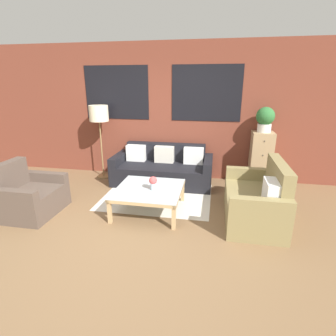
{
  "coord_description": "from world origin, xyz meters",
  "views": [
    {
      "loc": [
        1.19,
        -3.11,
        2.01
      ],
      "look_at": [
        0.37,
        1.27,
        0.55
      ],
      "focal_mm": 28.0,
      "sensor_mm": 36.0,
      "label": 1
    }
  ],
  "objects_px": {
    "couch_dark": "(163,169)",
    "floor_lamp": "(99,116)",
    "coffee_table": "(149,191)",
    "drawer_cabinet": "(260,159)",
    "armchair_corner": "(29,197)",
    "potted_plant": "(265,119)",
    "flower_vase": "(153,182)",
    "settee_vintage": "(257,201)"
  },
  "relations": [
    {
      "from": "couch_dark",
      "to": "floor_lamp",
      "type": "relative_size",
      "value": 1.29
    },
    {
      "from": "coffee_table",
      "to": "drawer_cabinet",
      "type": "bearing_deg",
      "value": 38.54
    },
    {
      "from": "floor_lamp",
      "to": "drawer_cabinet",
      "type": "xyz_separation_m",
      "value": [
        3.33,
        0.11,
        -0.8
      ]
    },
    {
      "from": "armchair_corner",
      "to": "drawer_cabinet",
      "type": "xyz_separation_m",
      "value": [
        3.78,
        1.92,
        0.27
      ]
    },
    {
      "from": "couch_dark",
      "to": "floor_lamp",
      "type": "height_order",
      "value": "floor_lamp"
    },
    {
      "from": "couch_dark",
      "to": "potted_plant",
      "type": "xyz_separation_m",
      "value": [
        1.95,
        0.2,
        1.07
      ]
    },
    {
      "from": "coffee_table",
      "to": "flower_vase",
      "type": "height_order",
      "value": "flower_vase"
    },
    {
      "from": "coffee_table",
      "to": "potted_plant",
      "type": "relative_size",
      "value": 2.18
    },
    {
      "from": "settee_vintage",
      "to": "armchair_corner",
      "type": "bearing_deg",
      "value": -173.11
    },
    {
      "from": "floor_lamp",
      "to": "drawer_cabinet",
      "type": "height_order",
      "value": "floor_lamp"
    },
    {
      "from": "settee_vintage",
      "to": "drawer_cabinet",
      "type": "distance_m",
      "value": 1.53
    },
    {
      "from": "armchair_corner",
      "to": "flower_vase",
      "type": "bearing_deg",
      "value": 10.37
    },
    {
      "from": "armchair_corner",
      "to": "coffee_table",
      "type": "height_order",
      "value": "armchair_corner"
    },
    {
      "from": "couch_dark",
      "to": "drawer_cabinet",
      "type": "xyz_separation_m",
      "value": [
        1.95,
        0.2,
        0.26
      ]
    },
    {
      "from": "couch_dark",
      "to": "drawer_cabinet",
      "type": "height_order",
      "value": "drawer_cabinet"
    },
    {
      "from": "drawer_cabinet",
      "to": "potted_plant",
      "type": "distance_m",
      "value": 0.81
    },
    {
      "from": "settee_vintage",
      "to": "armchair_corner",
      "type": "relative_size",
      "value": 1.53
    },
    {
      "from": "coffee_table",
      "to": "potted_plant",
      "type": "xyz_separation_m",
      "value": [
        1.91,
        1.52,
        1.01
      ]
    },
    {
      "from": "settee_vintage",
      "to": "coffee_table",
      "type": "distance_m",
      "value": 1.67
    },
    {
      "from": "armchair_corner",
      "to": "drawer_cabinet",
      "type": "distance_m",
      "value": 4.24
    },
    {
      "from": "settee_vintage",
      "to": "coffee_table",
      "type": "height_order",
      "value": "settee_vintage"
    },
    {
      "from": "drawer_cabinet",
      "to": "potted_plant",
      "type": "xyz_separation_m",
      "value": [
        0.0,
        0.0,
        0.81
      ]
    },
    {
      "from": "potted_plant",
      "to": "flower_vase",
      "type": "height_order",
      "value": "potted_plant"
    },
    {
      "from": "settee_vintage",
      "to": "floor_lamp",
      "type": "bearing_deg",
      "value": 155.85
    },
    {
      "from": "flower_vase",
      "to": "drawer_cabinet",
      "type": "bearing_deg",
      "value": 40.5
    },
    {
      "from": "couch_dark",
      "to": "floor_lamp",
      "type": "bearing_deg",
      "value": 176.02
    },
    {
      "from": "armchair_corner",
      "to": "flower_vase",
      "type": "height_order",
      "value": "armchair_corner"
    },
    {
      "from": "settee_vintage",
      "to": "potted_plant",
      "type": "height_order",
      "value": "potted_plant"
    },
    {
      "from": "floor_lamp",
      "to": "potted_plant",
      "type": "bearing_deg",
      "value": 1.86
    },
    {
      "from": "settee_vintage",
      "to": "potted_plant",
      "type": "relative_size",
      "value": 2.94
    },
    {
      "from": "drawer_cabinet",
      "to": "armchair_corner",
      "type": "bearing_deg",
      "value": -153.06
    },
    {
      "from": "armchair_corner",
      "to": "potted_plant",
      "type": "distance_m",
      "value": 4.37
    },
    {
      "from": "settee_vintage",
      "to": "floor_lamp",
      "type": "relative_size",
      "value": 0.9
    },
    {
      "from": "settee_vintage",
      "to": "coffee_table",
      "type": "bearing_deg",
      "value": -178.99
    },
    {
      "from": "settee_vintage",
      "to": "potted_plant",
      "type": "bearing_deg",
      "value": 80.86
    },
    {
      "from": "couch_dark",
      "to": "armchair_corner",
      "type": "distance_m",
      "value": 2.5
    },
    {
      "from": "drawer_cabinet",
      "to": "flower_vase",
      "type": "relative_size",
      "value": 5.03
    },
    {
      "from": "flower_vase",
      "to": "couch_dark",
      "type": "bearing_deg",
      "value": 95.07
    },
    {
      "from": "armchair_corner",
      "to": "floor_lamp",
      "type": "distance_m",
      "value": 2.15
    },
    {
      "from": "settee_vintage",
      "to": "potted_plant",
      "type": "distance_m",
      "value": 1.84
    },
    {
      "from": "potted_plant",
      "to": "drawer_cabinet",
      "type": "bearing_deg",
      "value": -90.0
    },
    {
      "from": "coffee_table",
      "to": "flower_vase",
      "type": "xyz_separation_m",
      "value": [
        0.08,
        -0.04,
        0.18
      ]
    }
  ]
}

